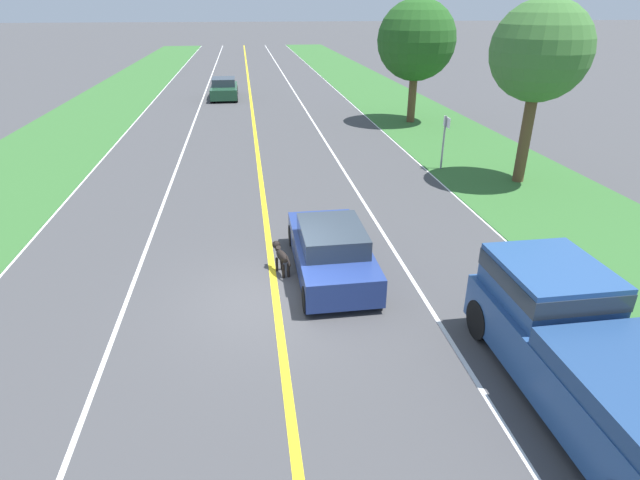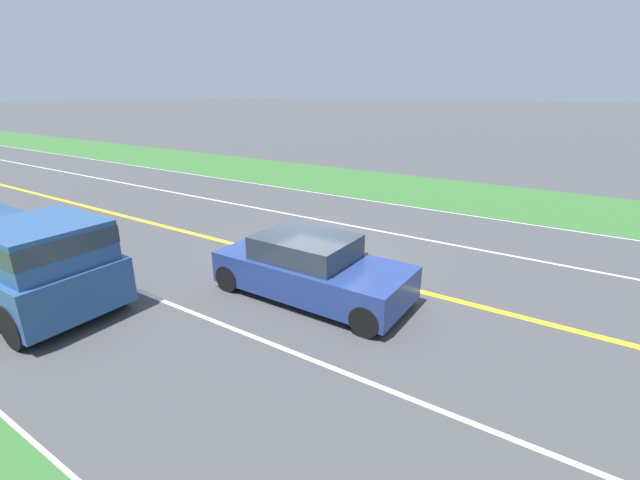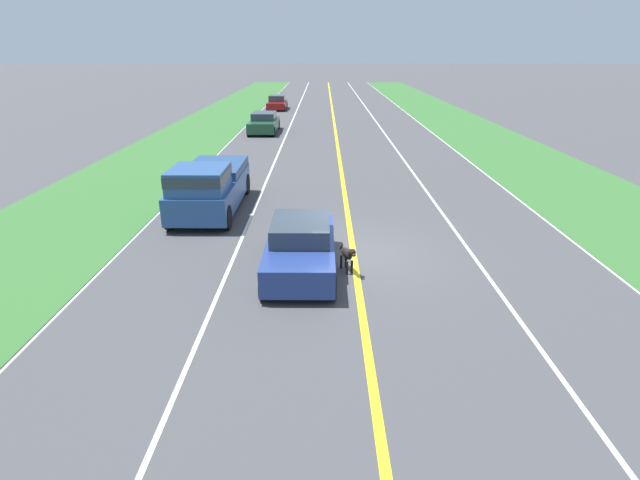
% 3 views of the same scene
% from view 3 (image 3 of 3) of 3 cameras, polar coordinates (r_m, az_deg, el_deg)
% --- Properties ---
extents(ground_plane, '(400.00, 400.00, 0.00)m').
position_cam_3_polar(ground_plane, '(14.76, 3.84, -1.63)').
color(ground_plane, '#424244').
extents(centre_divider_line, '(0.18, 160.00, 0.01)m').
position_cam_3_polar(centre_divider_line, '(14.76, 3.84, -1.61)').
color(centre_divider_line, yellow).
rests_on(centre_divider_line, ground).
extents(lane_edge_line_right, '(0.14, 160.00, 0.01)m').
position_cam_3_polar(lane_edge_line_right, '(15.94, -22.16, -1.44)').
color(lane_edge_line_right, white).
rests_on(lane_edge_line_right, ground).
extents(lane_edge_line_left, '(0.14, 160.00, 0.01)m').
position_cam_3_polar(lane_edge_line_left, '(16.72, 28.56, -1.48)').
color(lane_edge_line_left, white).
rests_on(lane_edge_line_left, ground).
extents(lane_dash_same_dir, '(0.10, 160.00, 0.01)m').
position_cam_3_polar(lane_dash_same_dir, '(14.96, -9.67, -1.56)').
color(lane_dash_same_dir, white).
rests_on(lane_dash_same_dir, ground).
extents(lane_dash_oncoming, '(0.10, 160.00, 0.01)m').
position_cam_3_polar(lane_dash_oncoming, '(15.37, 16.98, -1.58)').
color(lane_dash_oncoming, white).
rests_on(lane_dash_oncoming, ground).
extents(grass_verge_right, '(6.00, 160.00, 0.03)m').
position_cam_3_polar(grass_verge_right, '(17.31, -31.38, -1.27)').
color(grass_verge_right, '#33662D').
rests_on(grass_verge_right, ground).
extents(ego_car, '(1.85, 4.27, 1.37)m').
position_cam_3_polar(ego_car, '(13.54, -2.22, -0.81)').
color(ego_car, navy).
rests_on(ego_car, ground).
extents(dog, '(0.45, 1.05, 0.80)m').
position_cam_3_polar(dog, '(13.40, 3.20, -1.68)').
color(dog, black).
rests_on(dog, ground).
extents(pickup_truck, '(2.14, 5.59, 1.97)m').
position_cam_3_polar(pickup_truck, '(18.75, -12.56, 6.09)').
color(pickup_truck, '#284C84').
rests_on(pickup_truck, ground).
extents(car_trailing_near, '(1.93, 4.67, 1.39)m').
position_cam_3_polar(car_trailing_near, '(37.14, -6.42, 13.15)').
color(car_trailing_near, '#1E472D').
rests_on(car_trailing_near, ground).
extents(car_trailing_mid, '(1.81, 4.24, 1.36)m').
position_cam_3_polar(car_trailing_mid, '(51.55, -4.93, 15.33)').
color(car_trailing_mid, maroon).
rests_on(car_trailing_mid, ground).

